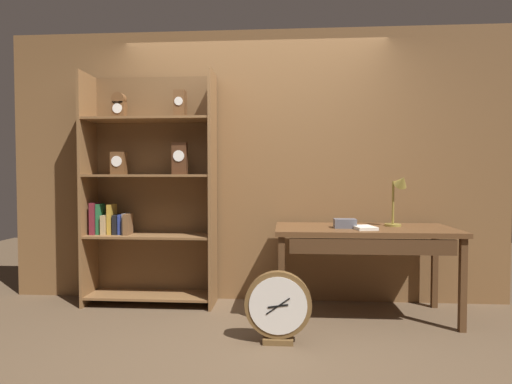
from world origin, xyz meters
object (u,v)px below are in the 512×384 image
object	(u,v)px
bookshelf	(148,192)
open_repair_manual	(364,228)
workbench	(364,237)
toolbox_small	(345,223)
round_clock_large	(278,307)
desk_lamp	(399,193)

from	to	relation	value
bookshelf	open_repair_manual	xyz separation A→B (m)	(1.93, -0.38, -0.27)
workbench	toolbox_small	world-z (taller)	toolbox_small
bookshelf	workbench	xyz separation A→B (m)	(1.95, -0.28, -0.37)
workbench	toolbox_small	size ratio (longest dim) A/B	8.26
workbench	bookshelf	bearing A→B (deg)	171.77
toolbox_small	round_clock_large	xyz separation A→B (m)	(-0.55, -0.57, -0.54)
bookshelf	workbench	world-z (taller)	bookshelf
toolbox_small	bookshelf	bearing A→B (deg)	170.24
toolbox_small	open_repair_manual	xyz separation A→B (m)	(0.14, -0.07, -0.03)
round_clock_large	bookshelf	bearing A→B (deg)	144.67
desk_lamp	open_repair_manual	size ratio (longest dim) A/B	2.10
toolbox_small	round_clock_large	distance (m)	0.96
bookshelf	round_clock_large	xyz separation A→B (m)	(1.24, -0.88, -0.79)
toolbox_small	workbench	bearing A→B (deg)	8.31
desk_lamp	open_repair_manual	distance (m)	0.47
desk_lamp	toolbox_small	bearing A→B (deg)	-165.86
workbench	open_repair_manual	xyz separation A→B (m)	(-0.02, -0.10, 0.09)
bookshelf	round_clock_large	distance (m)	1.71
open_repair_manual	workbench	bearing A→B (deg)	65.43
bookshelf	desk_lamp	world-z (taller)	bookshelf
open_repair_manual	round_clock_large	xyz separation A→B (m)	(-0.69, -0.50, -0.51)
open_repair_manual	bookshelf	bearing A→B (deg)	157.68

